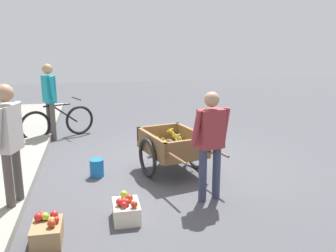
% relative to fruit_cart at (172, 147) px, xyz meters
% --- Properties ---
extents(ground_plane, '(24.00, 24.00, 0.00)m').
position_rel_fruit_cart_xyz_m(ground_plane, '(0.29, 0.06, -0.43)').
color(ground_plane, '#47474C').
extents(fruit_cart, '(1.79, 1.16, 0.70)m').
position_rel_fruit_cart_xyz_m(fruit_cart, '(0.00, 0.00, 0.00)').
color(fruit_cart, brown).
rests_on(fruit_cart, ground).
extents(vendor_person, '(0.28, 0.57, 1.50)m').
position_rel_fruit_cart_xyz_m(vendor_person, '(-1.11, -0.29, 0.46)').
color(vendor_person, '#333851').
rests_on(vendor_person, ground).
extents(bicycle, '(0.78, 1.53, 0.85)m').
position_rel_fruit_cart_xyz_m(bicycle, '(2.58, 2.01, -0.08)').
color(bicycle, black).
rests_on(bicycle, ground).
extents(cyclist_person, '(0.48, 0.34, 1.63)m').
position_rel_fruit_cart_xyz_m(cyclist_person, '(2.52, 2.15, 0.54)').
color(cyclist_person, '#4C4742').
rests_on(cyclist_person, ground).
extents(dog, '(0.35, 0.63, 0.40)m').
position_rel_fruit_cart_xyz_m(dog, '(1.05, -0.88, -0.16)').
color(dog, beige).
rests_on(dog, ground).
extents(plastic_bucket, '(0.22, 0.22, 0.28)m').
position_rel_fruit_cart_xyz_m(plastic_bucket, '(0.06, 1.22, -0.29)').
color(plastic_bucket, '#1966B2').
rests_on(plastic_bucket, ground).
extents(apple_crate, '(0.44, 0.32, 0.32)m').
position_rel_fruit_cart_xyz_m(apple_crate, '(-1.81, 1.78, -0.31)').
color(apple_crate, '#99754C').
rests_on(apple_crate, ground).
extents(mixed_fruit_crate, '(0.44, 0.32, 0.32)m').
position_rel_fruit_cart_xyz_m(mixed_fruit_crate, '(-1.47, 0.89, -0.30)').
color(mixed_fruit_crate, beige).
rests_on(mixed_fruit_crate, ground).
extents(bystander_person, '(0.50, 0.30, 1.65)m').
position_rel_fruit_cart_xyz_m(bystander_person, '(-0.97, 2.26, 0.56)').
color(bystander_person, '#4C4742').
rests_on(bystander_person, ground).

